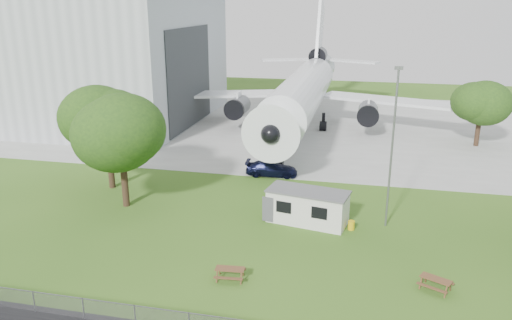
% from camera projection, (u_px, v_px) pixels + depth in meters
% --- Properties ---
extents(ground, '(160.00, 160.00, 0.00)m').
position_uv_depth(ground, '(265.00, 252.00, 34.17)').
color(ground, '#4D7725').
extents(concrete_apron, '(120.00, 46.00, 0.03)m').
position_uv_depth(concrete_apron, '(319.00, 125.00, 69.52)').
color(concrete_apron, '#B7B7B2').
rests_on(concrete_apron, ground).
extents(hangar, '(43.00, 31.00, 18.55)m').
position_uv_depth(hangar, '(60.00, 52.00, 72.66)').
color(hangar, '#B2B7BC').
rests_on(hangar, ground).
extents(airliner, '(46.36, 47.73, 17.69)m').
position_uv_depth(airliner, '(304.00, 89.00, 66.34)').
color(airliner, white).
rests_on(airliner, ground).
extents(site_cabin, '(6.95, 3.83, 2.62)m').
position_uv_depth(site_cabin, '(308.00, 207.00, 38.45)').
color(site_cabin, silver).
rests_on(site_cabin, ground).
extents(picnic_west, '(1.92, 1.65, 0.76)m').
position_uv_depth(picnic_west, '(230.00, 279.00, 30.86)').
color(picnic_west, brown).
rests_on(picnic_west, ground).
extents(picnic_east, '(2.28, 2.15, 0.76)m').
position_uv_depth(picnic_east, '(435.00, 290.00, 29.73)').
color(picnic_east, brown).
rests_on(picnic_east, ground).
extents(lamp_mast, '(0.16, 0.16, 12.00)m').
position_uv_depth(lamp_mast, '(392.00, 151.00, 36.42)').
color(lamp_mast, slate).
rests_on(lamp_mast, ground).
extents(tree_west_big, '(7.79, 7.79, 9.90)m').
position_uv_depth(tree_west_big, '(107.00, 124.00, 44.33)').
color(tree_west_big, '#382619').
rests_on(tree_west_big, ground).
extents(tree_west_small, '(7.43, 7.43, 10.13)m').
position_uv_depth(tree_west_small, '(120.00, 132.00, 40.07)').
color(tree_west_small, '#382619').
rests_on(tree_west_small, ground).
extents(tree_far_apron, '(6.87, 6.87, 8.22)m').
position_uv_depth(tree_far_apron, '(481.00, 106.00, 57.96)').
color(tree_far_apron, '#382619').
rests_on(tree_far_apron, ground).
extents(car_apron_van, '(5.20, 2.44, 1.47)m').
position_uv_depth(car_apron_van, '(272.00, 169.00, 49.04)').
color(car_apron_van, black).
rests_on(car_apron_van, ground).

